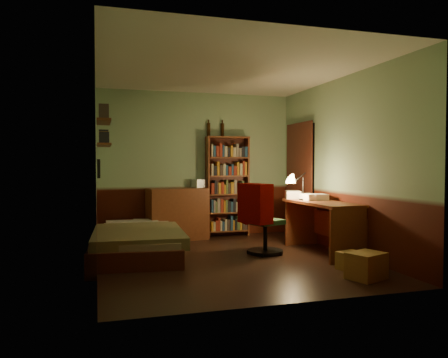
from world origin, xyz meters
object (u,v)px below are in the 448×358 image
object	(u,v)px
office_chair	(265,221)
bed	(137,232)
dresser	(177,214)
cardboard_box_a	(366,266)
mini_stereo	(200,183)
bookshelf	(228,186)
desk_lamp	(303,182)
cardboard_box_b	(351,261)
desk	(322,227)

from	to	relation	value
office_chair	bed	bearing A→B (deg)	142.15
dresser	cardboard_box_a	world-z (taller)	dresser
mini_stereo	bookshelf	size ratio (longest dim) A/B	0.15
bookshelf	desk_lamp	size ratio (longest dim) A/B	3.27
office_chair	cardboard_box_b	distance (m)	1.43
bookshelf	desk	distance (m)	2.11
bookshelf	dresser	bearing A→B (deg)	-172.23
office_chair	cardboard_box_a	world-z (taller)	office_chair
bed	bookshelf	distance (m)	2.15
dresser	desk	size ratio (longest dim) A/B	0.71
mini_stereo	desk_lamp	size ratio (longest dim) A/B	0.49
office_chair	cardboard_box_a	bearing A→B (deg)	-92.60
dresser	desk_lamp	size ratio (longest dim) A/B	1.82
office_chair	cardboard_box_b	bearing A→B (deg)	-83.13
bookshelf	desk	bearing A→B (deg)	-61.14
cardboard_box_a	cardboard_box_b	xyz separation A→B (m)	(0.08, 0.43, -0.04)
dresser	mini_stereo	xyz separation A→B (m)	(0.45, 0.12, 0.52)
bed	office_chair	world-z (taller)	office_chair
bookshelf	office_chair	world-z (taller)	bookshelf
mini_stereo	cardboard_box_a	world-z (taller)	mini_stereo
office_chair	desk	bearing A→B (deg)	-35.57
bookshelf	cardboard_box_b	world-z (taller)	bookshelf
mini_stereo	office_chair	world-z (taller)	mini_stereo
mini_stereo	office_chair	distance (m)	1.85
desk	office_chair	size ratio (longest dim) A/B	1.47
office_chair	mini_stereo	bearing A→B (deg)	86.54
mini_stereo	cardboard_box_b	distance (m)	3.26
cardboard_box_b	mini_stereo	bearing A→B (deg)	113.45
dresser	bookshelf	world-z (taller)	bookshelf
desk_lamp	cardboard_box_a	bearing A→B (deg)	-86.12
bed	dresser	xyz separation A→B (m)	(0.78, 1.06, 0.12)
cardboard_box_a	cardboard_box_b	size ratio (longest dim) A/B	1.29
bed	mini_stereo	world-z (taller)	mini_stereo
dresser	mini_stereo	size ratio (longest dim) A/B	3.74
bed	mini_stereo	bearing A→B (deg)	50.01
mini_stereo	desk	xyz separation A→B (m)	(1.40, -1.88, -0.59)
cardboard_box_a	dresser	bearing A→B (deg)	116.83
dresser	cardboard_box_b	world-z (taller)	dresser
bed	mini_stereo	distance (m)	1.82
dresser	office_chair	bearing A→B (deg)	-63.22
mini_stereo	desk	size ratio (longest dim) A/B	0.19
mini_stereo	desk	distance (m)	2.41
bookshelf	cardboard_box_b	bearing A→B (deg)	-72.51
bookshelf	cardboard_box_b	distance (m)	3.05
desk_lamp	bed	bearing A→B (deg)	178.10
cardboard_box_a	cardboard_box_b	world-z (taller)	cardboard_box_a
bed	cardboard_box_b	xyz separation A→B (m)	(2.48, -1.70, -0.21)
desk	bed	bearing A→B (deg)	162.12
cardboard_box_a	bed	bearing A→B (deg)	138.30
desk	cardboard_box_a	size ratio (longest dim) A/B	3.52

